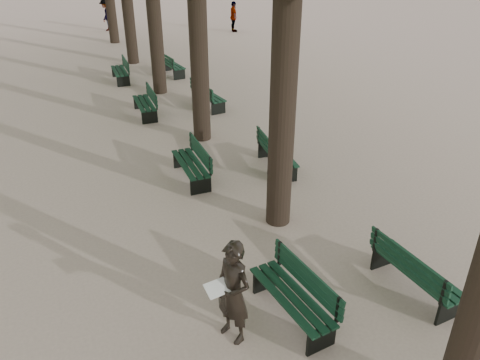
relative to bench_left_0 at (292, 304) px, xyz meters
name	(u,v)px	position (x,y,z in m)	size (l,w,h in m)	color
ground	(281,338)	(-0.37, -0.34, -0.27)	(120.00, 120.00, 0.00)	#BCA28E
bench_left_0	(292,304)	(0.00, 0.00, 0.00)	(0.75, 1.85, 0.92)	black
bench_left_1	(191,170)	(0.00, 5.25, 0.00)	(0.61, 1.81, 0.92)	black
bench_left_2	(145,108)	(0.00, 10.31, 0.00)	(0.65, 1.83, 0.92)	black
bench_left_3	(120,75)	(0.00, 14.79, 0.00)	(0.65, 1.82, 0.92)	black
bench_right_0	(414,279)	(2.27, -0.29, 0.00)	(0.66, 1.83, 0.92)	black
bench_right_1	(277,160)	(2.27, 4.92, 0.00)	(0.79, 1.86, 0.92)	black
bench_right_2	(208,100)	(2.27, 10.24, 0.00)	(0.77, 1.85, 0.92)	black
bench_right_3	(172,69)	(2.27, 14.86, 0.00)	(0.75, 1.85, 0.92)	black
man_with_map	(233,293)	(-1.03, 0.00, 0.60)	(0.74, 0.78, 1.75)	black
pedestrian_c	(234,17)	(8.52, 22.92, 0.63)	(1.05, 0.36, 1.80)	#262628
pedestrian_b	(106,15)	(1.38, 26.53, 0.66)	(1.21, 0.37, 1.87)	#262628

